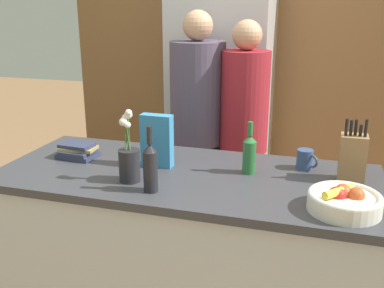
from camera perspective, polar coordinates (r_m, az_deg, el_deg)
kitchen_island at (r=2.41m, az=-0.70°, el=-13.65°), size 1.87×0.80×0.90m
back_wall_wood at (r=3.80m, az=7.34°, el=11.34°), size 3.07×0.12×2.60m
refrigerator at (r=3.52m, az=3.77°, el=6.02°), size 0.74×0.62×2.00m
fruit_bowl at (r=1.91m, az=18.80°, el=-6.77°), size 0.29×0.29×0.11m
knife_block at (r=2.22m, az=19.72°, el=-1.61°), size 0.12×0.10×0.30m
flower_vase at (r=2.10m, az=-8.00°, el=-1.99°), size 0.10×0.10×0.35m
cereal_box at (r=2.28m, az=-4.48°, el=0.42°), size 0.16×0.06×0.27m
coffee_mug at (r=2.33m, az=14.19°, el=-1.90°), size 0.11×0.09×0.10m
book_stack at (r=2.50m, az=-14.31°, el=-0.90°), size 0.21×0.16×0.08m
bottle_oil at (r=1.97m, az=-5.32°, el=-2.84°), size 0.06×0.06×0.30m
bottle_vinegar at (r=2.20m, az=7.30°, el=-1.16°), size 0.07×0.07×0.26m
person_at_sink at (r=3.01m, az=0.69°, el=2.68°), size 0.36×0.36×1.66m
person_in_blue at (r=2.94m, az=6.60°, el=1.76°), size 0.31×0.31×1.60m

